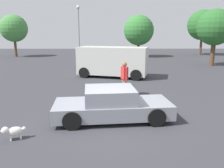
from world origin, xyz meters
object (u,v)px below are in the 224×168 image
Objects in this scene: van_white at (113,61)px; sedan_foreground at (112,105)px; light_post_mid at (79,23)px; dog at (13,131)px; pedestrian at (124,76)px.

sedan_foreground is at bearing 104.66° from van_white.
light_post_mid reaches higher than sedan_foreground.
light_post_mid is at bearing 95.18° from sedan_foreground.
van_white reaches higher than sedan_foreground.
pedestrian is at bearing -150.09° from dog.
dog is 6.18m from pedestrian.
pedestrian is (3.66, 4.91, 0.77)m from dog.
pedestrian is at bearing 111.43° from van_white.
light_post_mid is (-0.97, 22.78, 4.13)m from dog.
dog is at bearing -156.66° from sedan_foreground.
van_white is at bearing -72.08° from light_post_mid.
light_post_mid is (-4.63, 17.87, 3.35)m from pedestrian.
pedestrian is 18.76m from light_post_mid.
sedan_foreground is at bearing -79.40° from light_post_mid.
pedestrian is at bearing -75.48° from light_post_mid.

